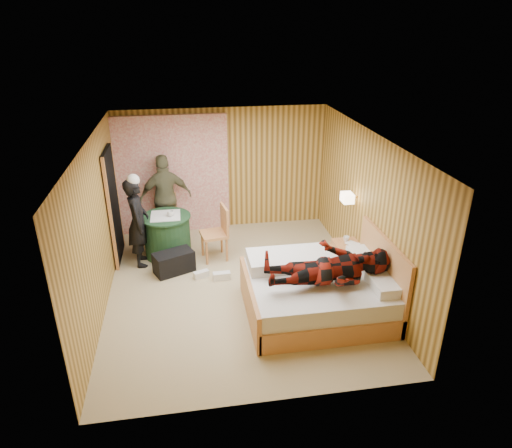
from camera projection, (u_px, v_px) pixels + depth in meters
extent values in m
cube|color=tan|center=(239.00, 287.00, 7.56)|extent=(4.20, 5.00, 0.01)
cube|color=silver|center=(237.00, 138.00, 6.52)|extent=(4.20, 5.00, 0.01)
cube|color=tan|center=(223.00, 170.00, 9.29)|extent=(4.20, 0.02, 2.50)
cube|color=tan|center=(97.00, 227.00, 6.73)|extent=(0.02, 5.00, 2.50)
cube|color=tan|center=(367.00, 210.00, 7.35)|extent=(0.02, 5.00, 2.50)
cube|color=white|center=(173.00, 175.00, 9.10)|extent=(2.20, 0.08, 2.40)
cube|color=black|center=(113.00, 206.00, 8.09)|extent=(0.06, 0.90, 2.05)
cylinder|color=gold|center=(352.00, 197.00, 7.72)|extent=(0.18, 0.04, 0.04)
cube|color=#FFE0B2|center=(347.00, 198.00, 7.71)|extent=(0.18, 0.24, 0.16)
cube|color=tan|center=(319.00, 303.00, 6.87)|extent=(2.11, 1.69, 0.32)
cube|color=white|center=(320.00, 286.00, 6.75)|extent=(2.05, 1.63, 0.26)
cube|color=tan|center=(250.00, 302.00, 6.66)|extent=(0.06, 1.69, 0.59)
cube|color=tan|center=(382.00, 273.00, 6.83)|extent=(0.06, 1.69, 1.16)
cube|color=white|center=(385.00, 284.00, 6.42)|extent=(0.40, 0.58, 0.15)
cube|color=white|center=(364.00, 257.00, 7.14)|extent=(0.40, 0.58, 0.15)
cube|color=white|center=(289.00, 260.00, 7.03)|extent=(1.27, 0.63, 0.19)
cube|color=tan|center=(347.00, 260.00, 7.80)|extent=(0.43, 0.58, 0.58)
cube|color=tan|center=(348.00, 250.00, 7.73)|extent=(0.45, 0.61, 0.03)
cylinder|color=#204626|center=(167.00, 236.00, 8.44)|extent=(0.84, 0.84, 0.77)
cylinder|color=#204626|center=(166.00, 217.00, 8.28)|extent=(0.91, 0.91, 0.03)
cube|color=white|center=(165.00, 216.00, 8.27)|extent=(0.69, 0.69, 0.01)
cube|color=tan|center=(168.00, 219.00, 8.98)|extent=(0.45, 0.45, 0.05)
cube|color=tan|center=(166.00, 204.00, 9.05)|extent=(0.42, 0.07, 0.46)
cylinder|color=tan|center=(160.00, 235.00, 8.89)|extent=(0.04, 0.04, 0.43)
cylinder|color=tan|center=(176.00, 226.00, 9.26)|extent=(0.04, 0.04, 0.43)
cube|color=tan|center=(214.00, 234.00, 8.27)|extent=(0.53, 0.53, 0.05)
cube|color=tan|center=(225.00, 219.00, 8.21)|extent=(0.12, 0.46, 0.50)
cylinder|color=tan|center=(202.00, 244.00, 8.48)|extent=(0.04, 0.04, 0.47)
cylinder|color=tan|center=(227.00, 250.00, 8.27)|extent=(0.04, 0.04, 0.47)
cube|color=black|center=(174.00, 262.00, 7.94)|extent=(0.76, 0.60, 0.38)
cube|color=white|center=(201.00, 274.00, 7.82)|extent=(0.28, 0.19, 0.12)
cube|color=white|center=(222.00, 276.00, 7.76)|extent=(0.30, 0.13, 0.13)
imported|color=black|center=(138.00, 223.00, 7.97)|extent=(0.41, 0.61, 1.61)
imported|color=brown|center=(166.00, 197.00, 8.92)|extent=(1.07, 0.58, 1.72)
imported|color=maroon|center=(330.00, 259.00, 6.34)|extent=(0.86, 0.67, 1.77)
imported|color=white|center=(350.00, 246.00, 7.63)|extent=(0.26, 0.28, 0.02)
imported|color=white|center=(350.00, 244.00, 7.62)|extent=(0.27, 0.28, 0.02)
imported|color=white|center=(346.00, 239.00, 7.78)|extent=(0.13, 0.13, 0.09)
imported|color=white|center=(171.00, 214.00, 8.22)|extent=(0.14, 0.14, 0.10)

